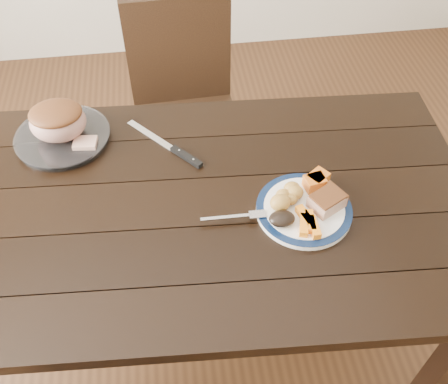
{
  "coord_description": "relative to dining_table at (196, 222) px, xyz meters",
  "views": [
    {
      "loc": [
        -0.04,
        -0.92,
        1.82
      ],
      "look_at": [
        0.08,
        -0.02,
        0.8
      ],
      "focal_mm": 40.0,
      "sensor_mm": 36.0,
      "label": 1
    }
  ],
  "objects": [
    {
      "name": "roasted_potatoes",
      "position": [
        0.25,
        -0.05,
        0.13
      ],
      "size": [
        0.1,
        0.1,
        0.05
      ],
      "color": "gold",
      "rests_on": "dinner_plate"
    },
    {
      "name": "fork",
      "position": [
        0.11,
        -0.09,
        0.11
      ],
      "size": [
        0.18,
        0.03,
        0.0
      ],
      "rotation": [
        0.0,
        0.0,
        -0.02
      ],
      "color": "silver",
      "rests_on": "dinner_plate"
    },
    {
      "name": "carrot_batons",
      "position": [
        0.29,
        -0.14,
        0.12
      ],
      "size": [
        0.06,
        0.11,
        0.02
      ],
      "color": "orange",
      "rests_on": "dinner_plate"
    },
    {
      "name": "pumpkin_wedges",
      "position": [
        0.35,
        -0.0,
        0.13
      ],
      "size": [
        0.08,
        0.07,
        0.04
      ],
      "color": "orange",
      "rests_on": "dinner_plate"
    },
    {
      "name": "serving_platter",
      "position": [
        -0.39,
        0.31,
        0.1
      ],
      "size": [
        0.29,
        0.29,
        0.02
      ],
      "primitive_type": "cylinder",
      "color": "white",
      "rests_on": "dining_table"
    },
    {
      "name": "cut_slice",
      "position": [
        -0.31,
        0.26,
        0.12
      ],
      "size": [
        0.08,
        0.06,
        0.02
      ],
      "primitive_type": "cube",
      "rotation": [
        0.0,
        0.0,
        -0.11
      ],
      "color": "tan",
      "rests_on": "serving_platter"
    },
    {
      "name": "carving_knife",
      "position": [
        -0.03,
        0.21,
        0.1
      ],
      "size": [
        0.23,
        0.26,
        0.01
      ],
      "rotation": [
        0.0,
        0.0,
        -0.85
      ],
      "color": "silver",
      "rests_on": "dining_table"
    },
    {
      "name": "pork_slice",
      "position": [
        0.35,
        -0.08,
        0.13
      ],
      "size": [
        0.11,
        0.1,
        0.04
      ],
      "primitive_type": "cube",
      "rotation": [
        0.0,
        0.0,
        0.49
      ],
      "color": "tan",
      "rests_on": "dinner_plate"
    },
    {
      "name": "chair_far",
      "position": [
        0.02,
        0.74,
        -0.13
      ],
      "size": [
        0.44,
        0.45,
        0.93
      ],
      "rotation": [
        0.0,
        0.0,
        3.19
      ],
      "color": "black",
      "rests_on": "ground"
    },
    {
      "name": "dark_mushroom",
      "position": [
        0.22,
        -0.12,
        0.13
      ],
      "size": [
        0.07,
        0.05,
        0.03
      ],
      "primitive_type": "ellipsoid",
      "color": "black",
      "rests_on": "dinner_plate"
    },
    {
      "name": "ground",
      "position": [
        -0.0,
        0.0,
        -0.66
      ],
      "size": [
        4.0,
        4.0,
        0.0
      ],
      "primitive_type": "plane",
      "color": "#472B16",
      "rests_on": "ground"
    },
    {
      "name": "plate_rim",
      "position": [
        0.29,
        -0.08,
        0.11
      ],
      "size": [
        0.26,
        0.26,
        0.02
      ],
      "primitive_type": "torus",
      "color": "#0A1936",
      "rests_on": "dinner_plate"
    },
    {
      "name": "dining_table",
      "position": [
        0.0,
        0.0,
        0.0
      ],
      "size": [
        1.65,
        1.0,
        0.75
      ],
      "rotation": [
        0.0,
        0.0,
        -0.06
      ],
      "color": "black",
      "rests_on": "ground"
    },
    {
      "name": "roast_joint",
      "position": [
        -0.39,
        0.31,
        0.17
      ],
      "size": [
        0.17,
        0.15,
        0.11
      ],
      "primitive_type": "ellipsoid",
      "color": "tan",
      "rests_on": "serving_platter"
    },
    {
      "name": "dinner_plate",
      "position": [
        0.29,
        -0.08,
        0.1
      ],
      "size": [
        0.26,
        0.26,
        0.02
      ],
      "primitive_type": "cylinder",
      "color": "white",
      "rests_on": "dining_table"
    }
  ]
}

